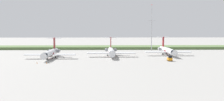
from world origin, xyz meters
The scene contains 9 objects.
ground_plane centered at (0.00, 30.00, 0.00)m, with size 500.00×500.00×0.00m, color #9E9B96.
grass_berm centered at (0.00, 63.77, 0.84)m, with size 320.00×20.00×1.68m, color #597542.
regional_jet_nearest centered at (-27.94, 4.17, 2.54)m, with size 22.81×31.00×9.00m.
regional_jet_second centered at (-0.31, 11.60, 2.54)m, with size 22.81×31.00×9.00m.
regional_jet_third centered at (27.93, 16.99, 2.54)m, with size 22.81×31.00×9.00m.
antenna_mast centered at (25.03, 48.03, 11.45)m, with size 4.40×0.50×27.77m.
baggage_tug centered at (23.50, -7.70, 1.00)m, with size 1.72×3.20×2.30m.
safety_cone_front_marker centered at (-29.88, -14.01, 0.28)m, with size 0.44×0.44×0.55m, color orange.
safety_cone_mid_marker centered at (-25.96, -14.95, 0.28)m, with size 0.44×0.44×0.55m, color orange.
Camera 1 is at (-3.89, -126.43, 13.85)m, focal length 46.39 mm.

